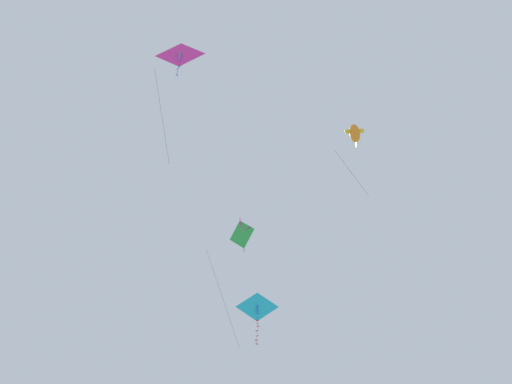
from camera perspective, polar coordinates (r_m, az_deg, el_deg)
The scene contains 4 objects.
kite_diamond_mid_left at distance 29.57m, azimuth -1.79°, elevation -5.33°, with size 3.55×2.84×7.41m.
kite_delta_near_right at distance 27.11m, azimuth -9.41°, elevation 16.29°, with size 1.96×2.36×8.23m.
kite_delta_low_drifter at distance 32.73m, azimuth 0.14°, elevation -14.15°, with size 1.10×2.23×3.13m.
kite_fish_far_centre at distance 24.29m, azimuth 12.16°, elevation 7.13°, with size 1.66×1.52×3.93m.
Camera 1 is at (18.93, -3.12, 18.22)m, focal length 32.22 mm.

